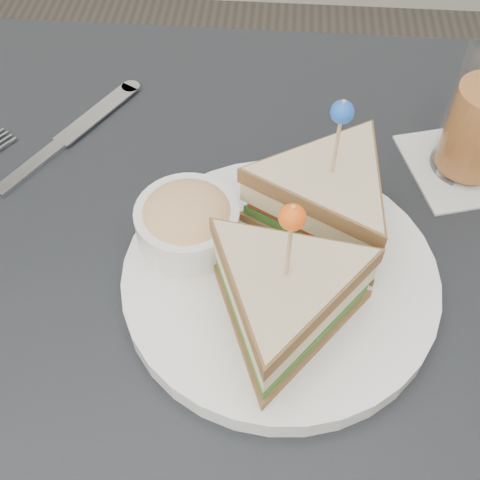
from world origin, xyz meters
The scene contains 3 objects.
table centered at (0.00, 0.00, 0.67)m, with size 0.80×0.80×0.75m.
plate_meal centered at (0.05, 0.01, 0.79)m, with size 0.36×0.36×0.16m.
cutlery_knife centered at (-0.19, 0.17, 0.75)m, with size 0.12×0.20×0.01m.
Camera 1 is at (0.03, -0.30, 1.20)m, focal length 45.00 mm.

